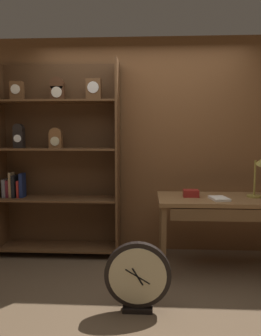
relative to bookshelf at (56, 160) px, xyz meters
The scene contains 8 objects.
ground_plane 1.94m from the bookshelf, 48.83° to the right, with size 10.00×10.00×0.00m, color brown.
back_wood_panel 1.07m from the bookshelf, 11.51° to the left, with size 4.80×0.05×2.60m, color brown.
bookshelf is the anchor object (origin of this frame).
workbench 2.03m from the bookshelf, 11.90° to the right, with size 1.47×0.67×0.79m.
desk_lamp 2.30m from the bookshelf, ahead, with size 0.21×0.21×0.46m.
toolbox_small 1.63m from the bookshelf, 13.11° to the right, with size 0.16×0.12×0.08m, color maroon.
open_repair_manual 1.93m from the bookshelf, 15.34° to the right, with size 0.16×0.22×0.03m, color silver.
round_clock_large 1.83m from the bookshelf, 51.32° to the right, with size 0.55×0.11×0.59m.
Camera 1 is at (0.06, -2.64, 1.48)m, focal length 34.89 mm.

